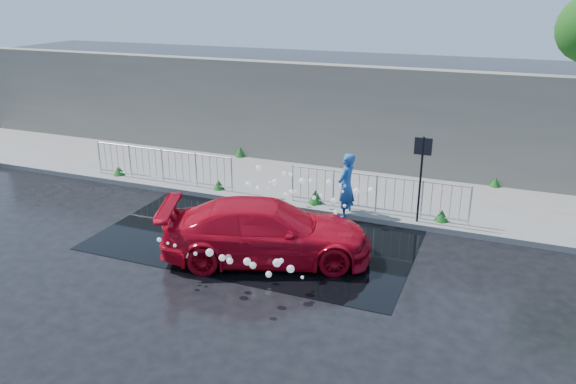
% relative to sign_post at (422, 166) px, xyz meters
% --- Properties ---
extents(ground, '(90.00, 90.00, 0.00)m').
position_rel_sign_post_xyz_m(ground, '(-4.20, -3.10, -1.72)').
color(ground, black).
rests_on(ground, ground).
extents(pavement, '(30.00, 4.00, 0.15)m').
position_rel_sign_post_xyz_m(pavement, '(-4.20, 1.90, -1.65)').
color(pavement, slate).
rests_on(pavement, ground).
extents(curb, '(30.00, 0.25, 0.16)m').
position_rel_sign_post_xyz_m(curb, '(-4.20, -0.10, -1.64)').
color(curb, slate).
rests_on(curb, ground).
extents(retaining_wall, '(30.00, 0.60, 3.50)m').
position_rel_sign_post_xyz_m(retaining_wall, '(-4.20, 4.10, 0.18)').
color(retaining_wall, slate).
rests_on(retaining_wall, pavement).
extents(puddle, '(8.00, 5.00, 0.01)m').
position_rel_sign_post_xyz_m(puddle, '(-3.70, -2.10, -1.72)').
color(puddle, black).
rests_on(puddle, ground).
extents(sign_post, '(0.45, 0.06, 2.50)m').
position_rel_sign_post_xyz_m(sign_post, '(0.00, 0.00, 0.00)').
color(sign_post, black).
rests_on(sign_post, ground).
extents(railing_left, '(5.05, 0.05, 1.10)m').
position_rel_sign_post_xyz_m(railing_left, '(-8.20, 0.25, -0.99)').
color(railing_left, silver).
rests_on(railing_left, pavement).
extents(railing_right, '(5.05, 0.05, 1.10)m').
position_rel_sign_post_xyz_m(railing_right, '(-1.20, 0.25, -0.99)').
color(railing_right, silver).
rests_on(railing_right, pavement).
extents(weeds, '(12.17, 3.93, 0.41)m').
position_rel_sign_post_xyz_m(weeds, '(-4.29, 1.41, -1.40)').
color(weeds, '#124415').
rests_on(weeds, pavement).
extents(water_spray, '(3.71, 5.92, 1.07)m').
position_rel_sign_post_xyz_m(water_spray, '(-3.10, -2.24, -1.02)').
color(water_spray, white).
rests_on(water_spray, ground).
extents(red_car, '(5.28, 3.62, 1.42)m').
position_rel_sign_post_xyz_m(red_car, '(-2.98, -3.23, -1.01)').
color(red_car, '#B80719').
rests_on(red_car, ground).
extents(person, '(0.55, 0.75, 1.87)m').
position_rel_sign_post_xyz_m(person, '(-1.98, -0.10, -0.79)').
color(person, '#225BAE').
rests_on(person, ground).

